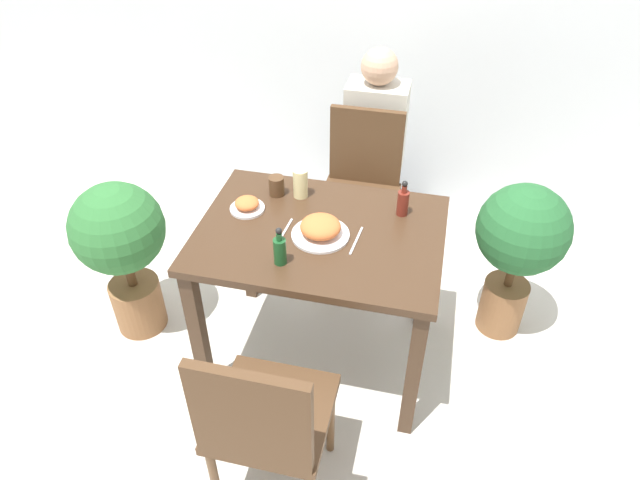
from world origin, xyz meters
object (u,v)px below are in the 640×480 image
object	(u,v)px
potted_plant_right	(520,242)
person_figure	(374,148)
food_plate	(320,229)
potted_plant_left	(121,243)
side_plate	(247,205)
drink_cup	(277,186)
sauce_bottle	(403,202)
condiment_bottle	(280,250)
juice_glass	(300,183)
chair_far	(361,184)
chair_near	(265,420)

from	to	relation	value
potted_plant_right	person_figure	distance (m)	1.06
food_plate	potted_plant_left	xyz separation A→B (m)	(-0.97, 0.02, -0.27)
side_plate	person_figure	size ratio (longest dim) A/B	0.13
drink_cup	sauce_bottle	distance (m)	0.57
drink_cup	potted_plant_right	distance (m)	1.16
condiment_bottle	sauce_bottle	bearing A→B (deg)	45.49
potted_plant_right	juice_glass	bearing A→B (deg)	-170.70
chair_far	side_plate	distance (m)	0.85
condiment_bottle	chair_far	bearing A→B (deg)	81.33
drink_cup	juice_glass	distance (m)	0.11
food_plate	juice_glass	xyz separation A→B (m)	(-0.15, 0.26, 0.03)
drink_cup	potted_plant_left	size ratio (longest dim) A/B	0.11
potted_plant_left	person_figure	distance (m)	1.51
drink_cup	potted_plant_right	xyz separation A→B (m)	(1.12, 0.18, -0.26)
juice_glass	potted_plant_right	distance (m)	1.06
chair_far	potted_plant_left	size ratio (longest dim) A/B	1.07
drink_cup	juice_glass	world-z (taller)	juice_glass
side_plate	potted_plant_right	size ratio (longest dim) A/B	0.18
chair_far	potted_plant_left	world-z (taller)	chair_far
chair_far	person_figure	size ratio (longest dim) A/B	0.78
chair_near	side_plate	distance (m)	0.94
side_plate	sauce_bottle	world-z (taller)	sauce_bottle
juice_glass	condiment_bottle	bearing A→B (deg)	-85.01
chair_far	potted_plant_right	distance (m)	0.90
juice_glass	potted_plant_left	distance (m)	0.90
juice_glass	potted_plant_right	size ratio (longest dim) A/B	0.16
chair_far	condiment_bottle	bearing A→B (deg)	-98.67
juice_glass	potted_plant_left	bearing A→B (deg)	-162.98
drink_cup	sauce_bottle	size ratio (longest dim) A/B	0.53
food_plate	sauce_bottle	xyz separation A→B (m)	(0.31, 0.23, 0.03)
chair_far	sauce_bottle	world-z (taller)	sauce_bottle
potted_plant_left	person_figure	xyz separation A→B (m)	(1.03, 1.10, 0.03)
side_plate	drink_cup	distance (m)	0.17
person_figure	potted_plant_left	bearing A→B (deg)	-132.95
food_plate	sauce_bottle	world-z (taller)	sauce_bottle
juice_glass	condiment_bottle	world-z (taller)	condiment_bottle
side_plate	person_figure	distance (m)	1.12
side_plate	person_figure	world-z (taller)	person_figure
potted_plant_right	drink_cup	bearing A→B (deg)	-171.00
sauce_bottle	person_figure	bearing A→B (deg)	105.68
side_plate	potted_plant_right	distance (m)	1.28
sauce_bottle	potted_plant_left	distance (m)	1.33
juice_glass	potted_plant_right	bearing A→B (deg)	9.30
side_plate	sauce_bottle	size ratio (longest dim) A/B	0.90
potted_plant_right	food_plate	bearing A→B (deg)	-153.36
condiment_bottle	potted_plant_right	bearing A→B (deg)	32.93
side_plate	drink_cup	size ratio (longest dim) A/B	1.69
sauce_bottle	condiment_bottle	world-z (taller)	same
drink_cup	food_plate	bearing A→B (deg)	-43.87
person_figure	chair_far	bearing A→B (deg)	-93.56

